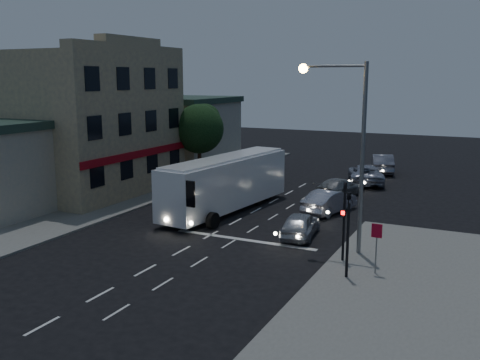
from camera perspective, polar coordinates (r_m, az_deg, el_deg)
The scene contains 17 objects.
ground at distance 27.51m, azimuth -5.16°, elevation -6.94°, with size 120.00×120.00×0.00m, color black.
sidewalk_near at distance 20.22m, azimuth 22.53°, elevation -14.37°, with size 12.00×24.00×0.12m, color slate.
sidewalk_far at distance 41.23m, azimuth -15.01°, elevation -1.16°, with size 12.00×50.00×0.12m, color slate.
road_markings at distance 29.71m, azimuth 0.27°, elevation -5.53°, with size 8.00×30.55×0.01m.
tour_bus at distance 33.85m, azimuth -1.47°, elevation -0.20°, with size 3.62×11.60×3.50m.
car_suv at distance 28.80m, azimuth 6.44°, elevation -4.74°, with size 1.60×3.98×1.36m, color #A7ABB5.
car_sedan_a at distance 34.06m, azimuth 9.51°, elevation -2.27°, with size 1.56×4.47×1.47m, color #ABACBC.
car_sedan_b at distance 38.69m, azimuth 10.53°, elevation -0.81°, with size 1.90×4.69×1.36m, color gray.
car_sedan_c at distance 43.98m, azimuth 13.24°, elevation 0.61°, with size 2.57×5.57×1.55m, color #A2A7B8.
car_extra at distance 49.37m, azimuth 14.93°, elevation 1.71°, with size 1.77×5.09×1.68m, color gray.
traffic_signal_main at distance 24.68m, azimuth 11.05°, elevation -3.35°, with size 0.25×0.35×4.10m.
traffic_signal_side at distance 22.66m, azimuth 11.48°, elevation -4.65°, with size 0.18×0.15×4.10m.
regulatory_sign at distance 23.59m, azimuth 14.35°, elevation -6.24°, with size 0.45×0.12×2.20m.
streetlight at distance 25.52m, azimuth 11.59°, elevation 4.66°, with size 3.32×0.44×9.00m.
main_building at distance 41.14m, azimuth -16.38°, elevation 5.93°, with size 10.12×12.00×11.00m.
low_building_north at distance 50.56m, azimuth -6.74°, elevation 5.13°, with size 9.40×9.40×6.50m.
street_tree at distance 43.48m, azimuth -4.38°, elevation 5.71°, with size 4.00×4.00×6.20m.
Camera 1 is at (13.56, -22.41, 8.41)m, focal length 40.00 mm.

